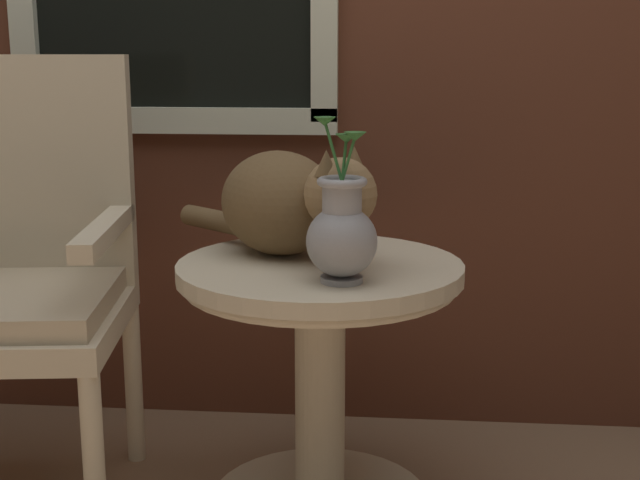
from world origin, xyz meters
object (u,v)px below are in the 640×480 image
at_px(wicker_side_table, 320,346).
at_px(wicker_chair, 4,266).
at_px(cat, 288,202).
at_px(pewter_vase_with_ivy, 342,232).

distance_m(wicker_side_table, wicker_chair, 0.74).
distance_m(cat, pewter_vase_with_ivy, 0.25).
relative_size(wicker_side_table, wicker_chair, 0.61).
height_order(wicker_chair, pewter_vase_with_ivy, wicker_chair).
bearing_deg(cat, pewter_vase_with_ivy, -58.15).
xyz_separation_m(wicker_chair, pewter_vase_with_ivy, (0.78, -0.18, 0.13)).
height_order(wicker_side_table, wicker_chair, wicker_chair).
height_order(wicker_chair, cat, wicker_chair).
distance_m(wicker_chair, cat, 0.67).
height_order(cat, pewter_vase_with_ivy, pewter_vase_with_ivy).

